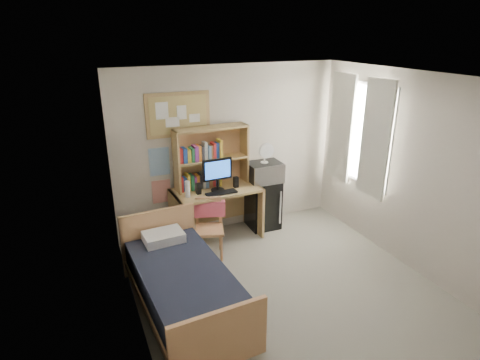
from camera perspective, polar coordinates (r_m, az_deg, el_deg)
name	(u,v)px	position (r m, az deg, el deg)	size (l,w,h in m)	color
floor	(293,297)	(5.16, 7.59, -16.14)	(3.60, 4.20, 0.02)	gray
ceiling	(306,79)	(4.17, 9.31, 13.97)	(3.60, 4.20, 0.02)	silver
wall_back	(229,150)	(6.28, -1.61, 4.31)	(3.60, 0.04, 2.60)	beige
wall_front	(464,315)	(3.16, 29.29, -16.37)	(3.60, 0.04, 2.60)	beige
wall_left	(134,229)	(3.94, -14.78, -6.72)	(0.04, 4.20, 2.60)	beige
wall_right	(420,177)	(5.61, 24.27, 0.43)	(0.04, 4.20, 2.60)	beige
window_unit	(359,133)	(6.32, 16.52, 6.40)	(0.10, 1.40, 1.70)	white
curtain_left	(375,140)	(6.01, 18.69, 5.45)	(0.04, 0.55, 1.70)	beige
curtain_right	(341,128)	(6.61, 14.14, 7.22)	(0.04, 0.55, 1.70)	beige
bulletin_board	(178,115)	(5.88, -8.78, 9.18)	(0.94, 0.03, 0.64)	tan
poster_wave	(159,162)	(5.98, -11.41, 2.57)	(0.30, 0.01, 0.42)	#296BA5
poster_japan	(161,191)	(6.14, -11.10, -1.60)	(0.28, 0.01, 0.36)	red
desk	(217,214)	(6.17, -3.33, -4.84)	(1.32, 0.66, 0.82)	tan
desk_chair	(209,229)	(5.70, -4.37, -7.01)	(0.43, 0.43, 0.85)	tan
mini_fridge	(263,203)	(6.55, 3.28, -3.35)	(0.47, 0.47, 0.81)	black
bed	(185,290)	(4.81, -7.89, -15.22)	(0.96, 1.92, 0.53)	black
hutch	(212,157)	(5.98, -4.07, 3.25)	(1.12, 0.28, 0.91)	tan
monitor	(217,175)	(5.87, -3.24, 0.68)	(0.45, 0.04, 0.48)	black
keyboard	(221,193)	(5.83, -2.65, -1.85)	(0.46, 0.15, 0.02)	black
speaker_left	(199,189)	(5.83, -5.92, -1.23)	(0.07, 0.07, 0.16)	black
speaker_right	(236,182)	(6.04, -0.59, -0.30)	(0.07, 0.07, 0.16)	black
water_bottle	(187,189)	(5.72, -7.48, -1.29)	(0.07, 0.07, 0.24)	silver
hoodie	(209,208)	(5.77, -4.50, -4.03)	(0.47, 0.14, 0.23)	#CD4E63
microwave	(264,172)	(6.33, 3.46, 1.17)	(0.52, 0.40, 0.30)	silver
desk_fan	(265,154)	(6.24, 3.52, 3.75)	(0.23, 0.23, 0.29)	silver
pillow	(163,237)	(5.25, -10.83, -7.92)	(0.49, 0.35, 0.12)	silver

